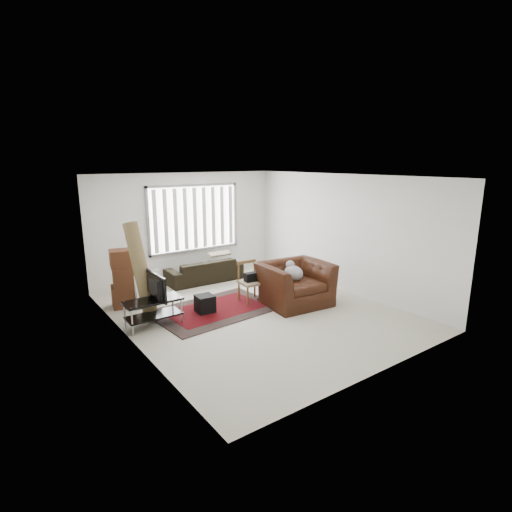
# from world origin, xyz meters

# --- Properties ---
(room) EXTENTS (6.00, 6.02, 2.71)m
(room) POSITION_xyz_m (0.03, 0.51, 1.76)
(room) COLOR beige
(room) RESTS_ON ground
(persian_rug) EXTENTS (2.56, 1.80, 0.02)m
(persian_rug) POSITION_xyz_m (-0.63, 0.54, 0.01)
(persian_rug) COLOR black
(persian_rug) RESTS_ON ground
(tv_stand) EXTENTS (1.04, 0.47, 0.52)m
(tv_stand) POSITION_xyz_m (-1.95, 0.49, 0.37)
(tv_stand) COLOR black
(tv_stand) RESTS_ON ground
(tv) EXTENTS (0.11, 0.84, 0.48)m
(tv) POSITION_xyz_m (-1.95, 0.49, 0.76)
(tv) COLOR black
(tv) RESTS_ON tv_stand
(subwoofer) EXTENTS (0.37, 0.37, 0.34)m
(subwoofer) POSITION_xyz_m (-0.86, 0.53, 0.19)
(subwoofer) COLOR black
(subwoofer) RESTS_ON persian_rug
(moving_boxes) EXTENTS (0.58, 0.54, 1.21)m
(moving_boxes) POSITION_xyz_m (-2.05, 1.84, 0.56)
(moving_boxes) COLOR #552F1A
(moving_boxes) RESTS_ON ground
(white_flatpack) EXTENTS (0.60, 0.30, 0.74)m
(white_flatpack) POSITION_xyz_m (-1.62, 1.58, 0.37)
(white_flatpack) COLOR silver
(white_flatpack) RESTS_ON ground
(rolled_rug) EXTENTS (0.44, 0.87, 1.88)m
(rolled_rug) POSITION_xyz_m (-1.94, 1.03, 0.94)
(rolled_rug) COLOR brown
(rolled_rug) RESTS_ON ground
(sofa) EXTENTS (1.94, 0.89, 0.73)m
(sofa) POSITION_xyz_m (0.17, 2.45, 0.37)
(sofa) COLOR black
(sofa) RESTS_ON ground
(side_chair) EXTENTS (0.51, 0.51, 0.88)m
(side_chair) POSITION_xyz_m (0.27, 0.53, 0.48)
(side_chair) COLOR #837356
(side_chair) RESTS_ON ground
(armchair) EXTENTS (1.49, 1.33, 1.02)m
(armchair) POSITION_xyz_m (0.95, -0.13, 0.51)
(armchair) COLOR #32160A
(armchair) RESTS_ON ground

